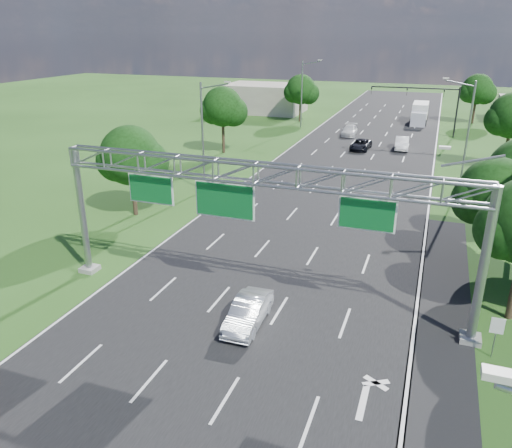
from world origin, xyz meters
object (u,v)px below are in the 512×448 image
at_px(silver_sedan, 248,312).
at_px(sign_gantry, 257,185).
at_px(regulatory_sign, 497,329).
at_px(traffic_signal, 432,99).
at_px(box_truck, 420,113).

bearing_deg(silver_sedan, sign_gantry, 96.70).
height_order(sign_gantry, regulatory_sign, sign_gantry).
relative_size(sign_gantry, traffic_signal, 1.92).
relative_size(sign_gantry, silver_sedan, 5.38).
height_order(sign_gantry, box_truck, sign_gantry).
relative_size(traffic_signal, box_truck, 1.47).
bearing_deg(regulatory_sign, traffic_signal, 95.20).
distance_m(sign_gantry, regulatory_sign, 13.25).
bearing_deg(sign_gantry, traffic_signal, 82.32).
height_order(regulatory_sign, silver_sedan, regulatory_sign).
xyz_separation_m(silver_sedan, box_truck, (5.06, 65.93, 0.79)).
xyz_separation_m(traffic_signal, silver_sedan, (-6.81, -55.30, -4.45)).
distance_m(sign_gantry, box_truck, 64.08).
bearing_deg(sign_gantry, box_truck, 85.15).
bearing_deg(regulatory_sign, silver_sedan, -173.77).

